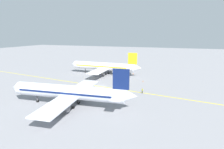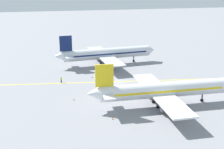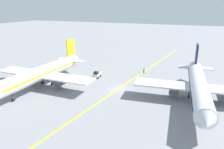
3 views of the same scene
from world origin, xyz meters
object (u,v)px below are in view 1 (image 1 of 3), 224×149
at_px(traffic_cone_near_nose, 133,73).
at_px(airplane_at_gate, 70,92).
at_px(ground_crew_worker, 142,91).
at_px(traffic_cone_by_wingtip, 143,81).
at_px(traffic_cone_mid_apron, 113,92).
at_px(baggage_tug_white, 123,79).
at_px(airplane_adjacent_stand, 104,67).

bearing_deg(traffic_cone_near_nose, airplane_at_gate, 170.29).
bearing_deg(ground_crew_worker, traffic_cone_by_wingtip, 8.55).
distance_m(airplane_at_gate, traffic_cone_mid_apron, 15.77).
relative_size(airplane_at_gate, ground_crew_worker, 21.16).
xyz_separation_m(baggage_tug_white, traffic_cone_by_wingtip, (2.23, -7.61, -0.63)).
bearing_deg(traffic_cone_by_wingtip, baggage_tug_white, 106.36).
xyz_separation_m(airplane_adjacent_stand, traffic_cone_mid_apron, (-23.93, -12.59, -3.43)).
relative_size(traffic_cone_near_nose, traffic_cone_mid_apron, 1.00).
bearing_deg(traffic_cone_near_nose, ground_crew_worker, -161.20).
bearing_deg(airplane_adjacent_stand, traffic_cone_by_wingtip, -110.71).
height_order(baggage_tug_white, traffic_cone_near_nose, baggage_tug_white).
xyz_separation_m(airplane_adjacent_stand, traffic_cone_by_wingtip, (-7.45, -19.70, -3.43)).
relative_size(ground_crew_worker, traffic_cone_mid_apron, 3.05).
bearing_deg(traffic_cone_mid_apron, airplane_adjacent_stand, 27.74).
height_order(airplane_adjacent_stand, traffic_cone_mid_apron, airplane_adjacent_stand).
xyz_separation_m(airplane_at_gate, traffic_cone_by_wingtip, (30.18, -14.15, -3.43)).
height_order(traffic_cone_near_nose, traffic_cone_by_wingtip, same).
height_order(airplane_adjacent_stand, ground_crew_worker, airplane_adjacent_stand).
bearing_deg(traffic_cone_mid_apron, traffic_cone_near_nose, -0.49).
bearing_deg(airplane_at_gate, ground_crew_worker, -44.98).
relative_size(airplane_adjacent_stand, traffic_cone_near_nose, 64.43).
xyz_separation_m(airplane_adjacent_stand, traffic_cone_near_nose, (4.94, -12.83, -3.43)).
distance_m(airplane_adjacent_stand, traffic_cone_near_nose, 14.17).
bearing_deg(traffic_cone_by_wingtip, traffic_cone_near_nose, 28.99).
xyz_separation_m(baggage_tug_white, traffic_cone_near_nose, (14.62, -0.75, -0.63)).
relative_size(baggage_tug_white, traffic_cone_near_nose, 5.58).
height_order(airplane_at_gate, traffic_cone_mid_apron, airplane_at_gate).
height_order(traffic_cone_mid_apron, traffic_cone_by_wingtip, same).
bearing_deg(airplane_at_gate, traffic_cone_near_nose, -9.71).
distance_m(airplane_at_gate, traffic_cone_near_nose, 43.32).
height_order(ground_crew_worker, traffic_cone_by_wingtip, ground_crew_worker).
bearing_deg(ground_crew_worker, airplane_at_gate, 135.02).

